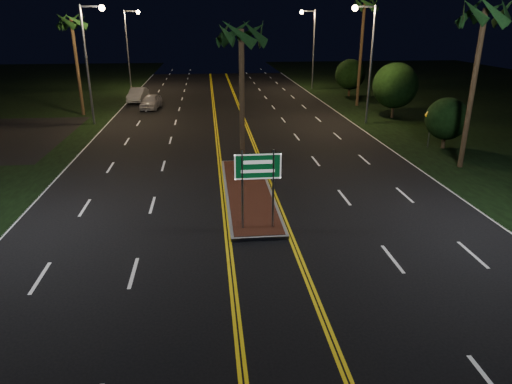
{
  "coord_description": "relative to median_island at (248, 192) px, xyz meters",
  "views": [
    {
      "loc": [
        -1.82,
        -13.66,
        7.94
      ],
      "look_at": [
        -0.14,
        2.18,
        1.9
      ],
      "focal_mm": 32.0,
      "sensor_mm": 36.0,
      "label": 1
    }
  ],
  "objects": [
    {
      "name": "highway_sign",
      "position": [
        0.0,
        -4.2,
        2.32
      ],
      "size": [
        1.8,
        0.08,
        3.2
      ],
      "color": "gray",
      "rests_on": "ground"
    },
    {
      "name": "ground",
      "position": [
        0.0,
        -7.0,
        -0.08
      ],
      "size": [
        120.0,
        120.0,
        0.0
      ],
      "primitive_type": "plane",
      "color": "black",
      "rests_on": "ground"
    },
    {
      "name": "streetlight_left_mid",
      "position": [
        -10.61,
        17.0,
        5.57
      ],
      "size": [
        1.91,
        0.44,
        9.0
      ],
      "color": "gray",
      "rests_on": "ground"
    },
    {
      "name": "streetlight_right_mid",
      "position": [
        10.61,
        15.0,
        5.57
      ],
      "size": [
        1.91,
        0.44,
        9.0
      ],
      "color": "gray",
      "rests_on": "ground"
    },
    {
      "name": "median_island",
      "position": [
        0.0,
        0.0,
        0.0
      ],
      "size": [
        2.25,
        10.25,
        0.17
      ],
      "color": "gray",
      "rests_on": "ground"
    },
    {
      "name": "car_near",
      "position": [
        -7.14,
        23.55,
        0.69
      ],
      "size": [
        2.55,
        4.85,
        1.55
      ],
      "primitive_type": "imported",
      "rotation": [
        0.0,
        0.0,
        -0.13
      ],
      "color": "#B9B9C0",
      "rests_on": "ground"
    },
    {
      "name": "shrub_mid",
      "position": [
        14.0,
        17.0,
        2.64
      ],
      "size": [
        3.78,
        3.78,
        4.62
      ],
      "color": "#382819",
      "rests_on": "ground"
    },
    {
      "name": "streetlight_right_far",
      "position": [
        10.61,
        35.0,
        5.57
      ],
      "size": [
        1.91,
        0.44,
        9.0
      ],
      "color": "gray",
      "rests_on": "ground"
    },
    {
      "name": "palm_left_far",
      "position": [
        -12.8,
        21.0,
        7.66
      ],
      "size": [
        2.4,
        2.4,
        8.8
      ],
      "color": "#382819",
      "rests_on": "ground"
    },
    {
      "name": "palm_median",
      "position": [
        0.0,
        3.5,
        7.19
      ],
      "size": [
        2.4,
        2.4,
        8.3
      ],
      "color": "#382819",
      "rests_on": "ground"
    },
    {
      "name": "streetlight_left_far",
      "position": [
        -10.61,
        37.0,
        5.57
      ],
      "size": [
        1.91,
        0.44,
        9.0
      ],
      "color": "gray",
      "rests_on": "ground"
    },
    {
      "name": "shrub_far",
      "position": [
        13.8,
        29.0,
        2.25
      ],
      "size": [
        3.24,
        3.24,
        3.96
      ],
      "color": "#382819",
      "rests_on": "ground"
    },
    {
      "name": "car_far",
      "position": [
        -8.92,
        27.69,
        0.72
      ],
      "size": [
        2.49,
        4.98,
        1.6
      ],
      "primitive_type": "imported",
      "rotation": [
        0.0,
        0.0,
        -0.09
      ],
      "color": "silver",
      "rests_on": "ground"
    },
    {
      "name": "palm_right_far",
      "position": [
        12.8,
        23.0,
        9.06
      ],
      "size": [
        2.4,
        2.4,
        10.3
      ],
      "color": "#382819",
      "rests_on": "ground"
    },
    {
      "name": "warning_sign",
      "position": [
        12.61,
        7.3,
        1.74
      ],
      "size": [
        1.13,
        0.31,
        2.77
      ],
      "rotation": [
        0.0,
        0.0,
        0.24
      ],
      "color": "gray",
      "rests_on": "ground"
    },
    {
      "name": "shrub_near",
      "position": [
        13.5,
        7.0,
        1.86
      ],
      "size": [
        2.7,
        2.7,
        3.3
      ],
      "color": "#382819",
      "rests_on": "ground"
    },
    {
      "name": "palm_right_near",
      "position": [
        12.5,
        3.0,
        8.13
      ],
      "size": [
        2.4,
        2.4,
        9.3
      ],
      "color": "#382819",
      "rests_on": "ground"
    }
  ]
}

